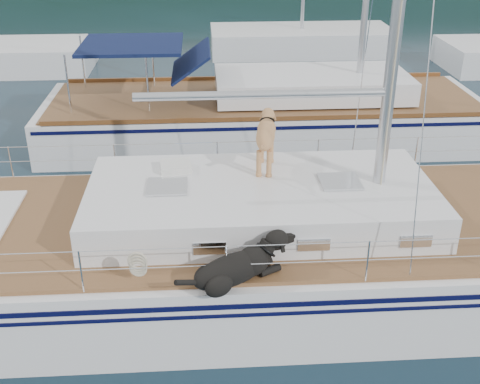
{
  "coord_description": "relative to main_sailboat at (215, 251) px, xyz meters",
  "views": [
    {
      "loc": [
        -0.04,
        -8.09,
        5.71
      ],
      "look_at": [
        0.5,
        0.2,
        1.6
      ],
      "focal_mm": 45.0,
      "sensor_mm": 36.0,
      "label": 1
    }
  ],
  "objects": [
    {
      "name": "ground",
      "position": [
        -0.1,
        0.0,
        -0.68
      ],
      "size": [
        120.0,
        120.0,
        0.0
      ],
      "primitive_type": "plane",
      "color": "black",
      "rests_on": "ground"
    },
    {
      "name": "bg_boat_center",
      "position": [
        3.9,
        16.0,
        -0.23
      ],
      "size": [
        7.2,
        3.0,
        11.65
      ],
      "color": "white",
      "rests_on": "ground"
    },
    {
      "name": "main_sailboat",
      "position": [
        0.0,
        0.0,
        0.0
      ],
      "size": [
        12.0,
        4.17,
        14.01
      ],
      "color": "white",
      "rests_on": "ground"
    },
    {
      "name": "neighbor_sailboat",
      "position": [
        1.53,
        6.49,
        -0.05
      ],
      "size": [
        11.0,
        3.5,
        13.3
      ],
      "color": "white",
      "rests_on": "ground"
    }
  ]
}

